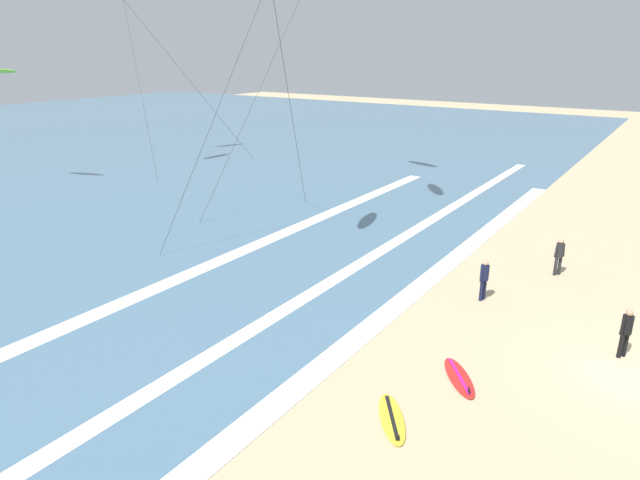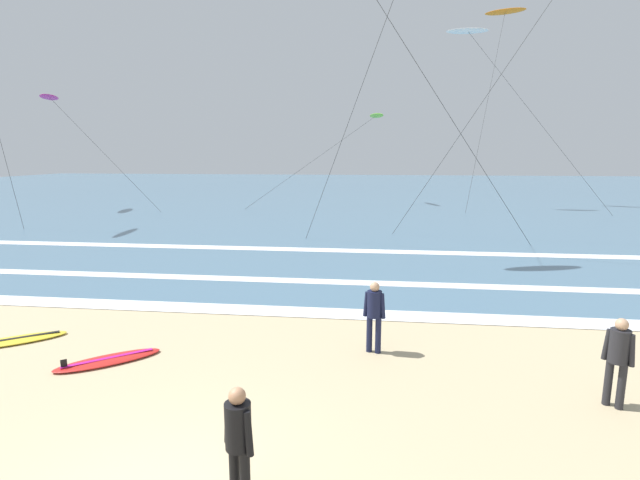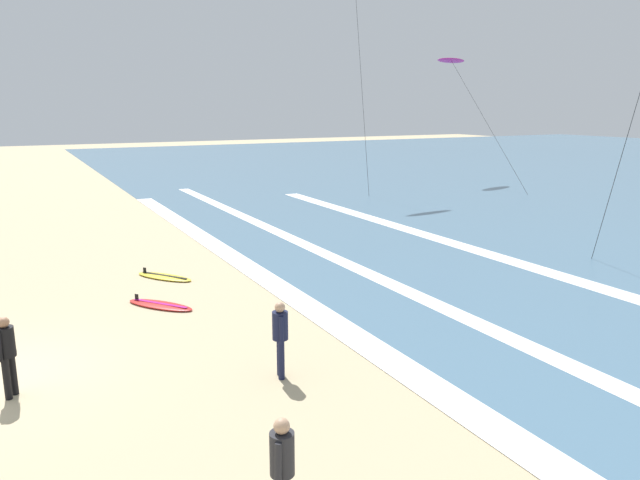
{
  "view_description": "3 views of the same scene",
  "coord_description": "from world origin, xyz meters",
  "views": [
    {
      "loc": [
        -16.38,
        -0.17,
        8.97
      ],
      "look_at": [
        -1.31,
        10.0,
        2.61
      ],
      "focal_mm": 30.75,
      "sensor_mm": 36.0,
      "label": 1
    },
    {
      "loc": [
        2.61,
        -4.6,
        4.3
      ],
      "look_at": [
        0.78,
        10.68,
        1.5
      ],
      "focal_mm": 26.41,
      "sensor_mm": 36.0,
      "label": 2
    },
    {
      "loc": [
        12.95,
        0.77,
        5.4
      ],
      "look_at": [
        -0.66,
        7.88,
        1.94
      ],
      "focal_mm": 33.42,
      "sensor_mm": 36.0,
      "label": 3
    }
  ],
  "objects": [
    {
      "name": "wave_foam_outer_break",
      "position": [
        -0.02,
        16.28,
        0.01
      ],
      "size": [
        41.44,
        0.85,
        0.01
      ],
      "primitive_type": "cube",
      "color": "white",
      "rests_on": "ocean_surface"
    },
    {
      "name": "kite_orange_far_left",
      "position": [
        12.71,
        37.92,
        15.67
      ],
      "size": [
        5.15,
        7.58,
        16.01
      ],
      "color": "orange",
      "rests_on": "ground"
    },
    {
      "name": "wave_foam_shoreline",
      "position": [
        -0.56,
        7.69,
        0.01
      ],
      "size": [
        44.74,
        0.86,
        0.01
      ],
      "primitive_type": "cube",
      "color": "white",
      "rests_on": "ocean_surface"
    },
    {
      "name": "ocean_surface",
      "position": [
        0.0,
        52.29,
        0.01
      ],
      "size": [
        140.0,
        90.0,
        0.01
      ],
      "primitive_type": "cube",
      "color": "slate",
      "rests_on": "ground"
    },
    {
      "name": "kite_magenta_mid_center",
      "position": [
        -22.32,
        29.91,
        8.57
      ],
      "size": [
        9.55,
        3.29,
        8.84
      ],
      "color": "#CC2384",
      "rests_on": "ground"
    },
    {
      "name": "surfer_left_far",
      "position": [
        2.62,
        5.26,
        0.96
      ],
      "size": [
        0.51,
        0.32,
        1.6
      ],
      "color": "#141938",
      "rests_on": "ground"
    },
    {
      "name": "surfboard_right_spare",
      "position": [
        -2.92,
        4.08,
        0.05
      ],
      "size": [
        2.02,
        1.77,
        0.25
      ],
      "color": "red",
      "rests_on": "ground"
    },
    {
      "name": "surfer_mid_group",
      "position": [
        6.75,
        3.46,
        0.96
      ],
      "size": [
        0.45,
        0.39,
        1.6
      ],
      "color": "#232328",
      "rests_on": "ground"
    },
    {
      "name": "kite_white_distant_high",
      "position": [
        9.36,
        34.73,
        13.53
      ],
      "size": [
        11.76,
        4.16,
        13.86
      ],
      "color": "white",
      "rests_on": "ground"
    },
    {
      "name": "surfer_left_near",
      "position": [
        1.02,
        0.38,
        0.96
      ],
      "size": [
        0.47,
        0.36,
        1.6
      ],
      "color": "black",
      "rests_on": "ground"
    },
    {
      "name": "surfboard_near_water",
      "position": [
        -5.67,
        4.84,
        0.05
      ],
      "size": [
        2.05,
        1.72,
        0.25
      ],
      "color": "yellow",
      "rests_on": "ground"
    },
    {
      "name": "kite_lime_low_near",
      "position": [
        2.4,
        37.6,
        7.57
      ],
      "size": [
        11.15,
        7.44,
        7.84
      ],
      "color": "#70C628",
      "rests_on": "ground"
    },
    {
      "name": "wave_foam_mid_break",
      "position": [
        1.7,
        10.91,
        0.01
      ],
      "size": [
        55.64,
        0.66,
        0.01
      ],
      "primitive_type": "cube",
      "color": "white",
      "rests_on": "ocean_surface"
    }
  ]
}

